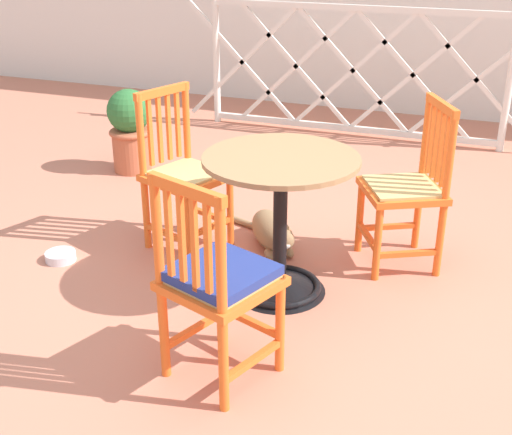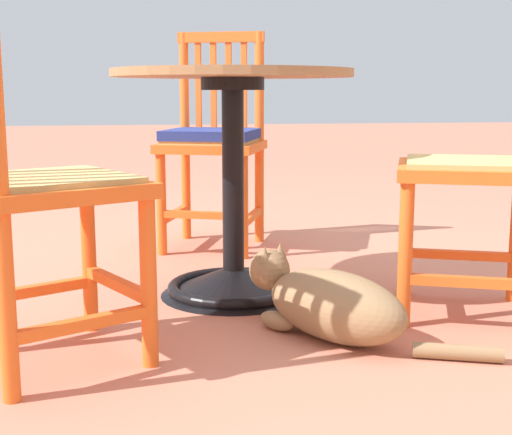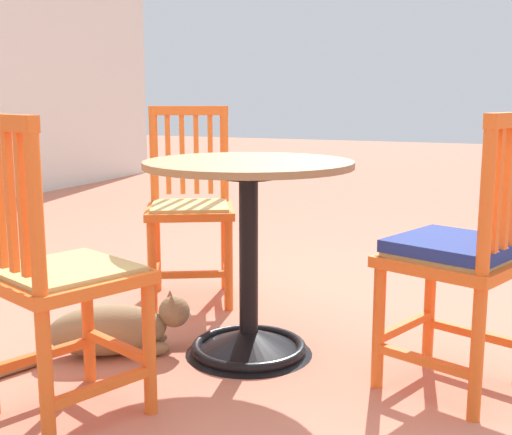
# 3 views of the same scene
# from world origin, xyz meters

# --- Properties ---
(ground_plane) EXTENTS (24.00, 24.00, 0.00)m
(ground_plane) POSITION_xyz_m (0.00, 0.00, 0.00)
(ground_plane) COLOR #C6755B
(cafe_table) EXTENTS (0.76, 0.76, 0.73)m
(cafe_table) POSITION_xyz_m (-0.09, 0.14, 0.28)
(cafe_table) COLOR black
(cafe_table) RESTS_ON ground_plane
(orange_chair_facing_out) EXTENTS (0.51, 0.51, 0.91)m
(orange_chair_facing_out) POSITION_xyz_m (-0.10, -0.61, 0.45)
(orange_chair_facing_out) COLOR orange
(orange_chair_facing_out) RESTS_ON ground_plane
(orange_chair_tucked_in) EXTENTS (0.54, 0.54, 0.91)m
(orange_chair_tucked_in) POSITION_xyz_m (0.45, 0.67, 0.43)
(orange_chair_tucked_in) COLOR orange
(orange_chair_tucked_in) RESTS_ON ground_plane
(orange_chair_near_fence) EXTENTS (0.52, 0.52, 0.91)m
(orange_chair_near_fence) POSITION_xyz_m (-0.77, 0.46, 0.43)
(orange_chair_near_fence) COLOR orange
(orange_chair_near_fence) RESTS_ON ground_plane
(tabby_cat) EXTENTS (0.58, 0.52, 0.23)m
(tabby_cat) POSITION_xyz_m (-0.28, 0.59, 0.10)
(tabby_cat) COLOR #8E704C
(tabby_cat) RESTS_ON ground_plane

